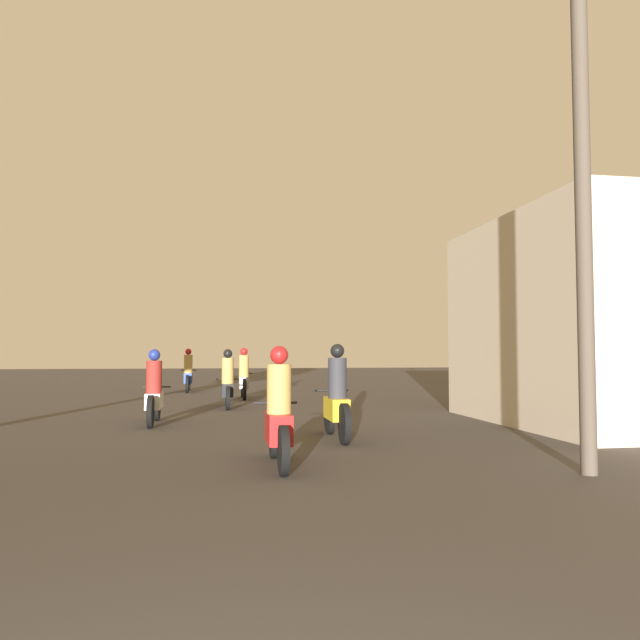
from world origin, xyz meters
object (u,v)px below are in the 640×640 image
at_px(building_right_near, 619,321).
at_px(motorcycle_white, 154,394).
at_px(motorcycle_yellow, 337,401).
at_px(motorcycle_black, 228,385).
at_px(motorcycle_red, 279,418).
at_px(utility_pole_near, 581,123).
at_px(motorcycle_silver, 244,379).
at_px(motorcycle_blue, 188,375).

bearing_deg(building_right_near, motorcycle_white, 171.59).
height_order(motorcycle_yellow, motorcycle_black, motorcycle_yellow).
distance_m(motorcycle_yellow, motorcycle_white, 4.36).
relative_size(motorcycle_red, motorcycle_white, 0.93).
distance_m(motorcycle_white, building_right_near, 9.93).
bearing_deg(motorcycle_white, utility_pole_near, -49.81).
distance_m(motorcycle_black, motorcycle_silver, 3.30).
xyz_separation_m(motorcycle_black, motorcycle_silver, (0.57, 3.25, 0.03)).
xyz_separation_m(motorcycle_white, utility_pole_near, (5.78, -6.39, 3.74)).
bearing_deg(motorcycle_black, motorcycle_red, -85.84).
xyz_separation_m(motorcycle_silver, building_right_near, (7.56, -8.39, 1.51)).
xyz_separation_m(motorcycle_black, building_right_near, (8.13, -5.14, 1.53)).
relative_size(motorcycle_red, utility_pole_near, 0.23).
xyz_separation_m(motorcycle_red, motorcycle_black, (-0.52, 8.91, -0.00)).
height_order(motorcycle_yellow, motorcycle_blue, motorcycle_blue).
height_order(motorcycle_red, motorcycle_black, motorcycle_black).
height_order(motorcycle_black, motorcycle_blue, motorcycle_blue).
bearing_deg(motorcycle_blue, motorcycle_white, -84.22).
height_order(motorcycle_red, utility_pole_near, utility_pole_near).
distance_m(motorcycle_silver, motorcycle_blue, 4.56).
xyz_separation_m(motorcycle_red, motorcycle_white, (-2.09, 5.21, -0.01)).
relative_size(motorcycle_black, building_right_near, 0.33).
bearing_deg(motorcycle_white, building_right_near, -10.35).
bearing_deg(motorcycle_blue, motorcycle_black, -72.63).
height_order(motorcycle_white, motorcycle_black, motorcycle_black).
xyz_separation_m(motorcycle_yellow, motorcycle_black, (-1.76, 6.51, -0.02)).
height_order(motorcycle_black, building_right_near, building_right_near).
xyz_separation_m(motorcycle_blue, utility_pole_near, (5.58, -17.47, 3.71)).
bearing_deg(motorcycle_white, motorcycle_blue, 87.06).
xyz_separation_m(motorcycle_red, building_right_near, (7.61, 3.78, 1.53)).
height_order(motorcycle_red, motorcycle_white, motorcycle_red).
distance_m(building_right_near, utility_pole_near, 6.70).
relative_size(motorcycle_silver, building_right_near, 0.32).
distance_m(motorcycle_red, motorcycle_black, 8.93).
relative_size(motorcycle_blue, utility_pole_near, 0.25).
bearing_deg(utility_pole_near, motorcycle_red, 162.29).
bearing_deg(utility_pole_near, motorcycle_blue, 107.72).
bearing_deg(motorcycle_black, motorcycle_silver, 80.91).
height_order(motorcycle_red, motorcycle_blue, motorcycle_blue).
bearing_deg(motorcycle_yellow, motorcycle_black, 106.32).
height_order(motorcycle_silver, motorcycle_blue, motorcycle_blue).
height_order(motorcycle_yellow, motorcycle_white, motorcycle_yellow).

